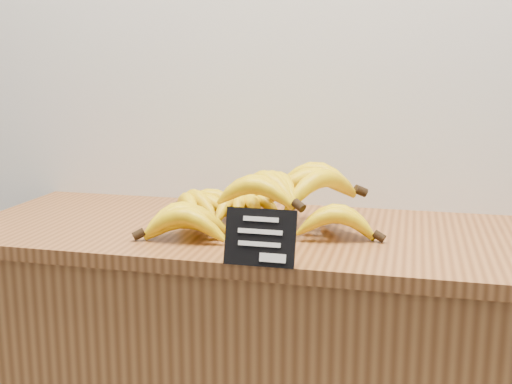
{
  "coord_description": "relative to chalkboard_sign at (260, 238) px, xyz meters",
  "views": [
    {
      "loc": [
        0.31,
        1.4,
        1.29
      ],
      "look_at": [
        -0.01,
        2.7,
        1.02
      ],
      "focal_mm": 45.0,
      "sensor_mm": 36.0,
      "label": 1
    }
  ],
  "objects": [
    {
      "name": "counter_top",
      "position": [
        -0.06,
        0.26,
        -0.07
      ],
      "size": [
        1.32,
        0.54,
        0.03
      ],
      "primitive_type": "cube",
      "color": "brown",
      "rests_on": "counter"
    },
    {
      "name": "banana_pile",
      "position": [
        -0.06,
        0.25,
        0.01
      ],
      "size": [
        0.51,
        0.35,
        0.13
      ],
      "color": "yellow",
      "rests_on": "counter_top"
    },
    {
      "name": "chalkboard_sign",
      "position": [
        0.0,
        0.0,
        0.0
      ],
      "size": [
        0.13,
        0.03,
        0.1
      ],
      "primitive_type": "cube",
      "rotation": [
        -0.28,
        0.0,
        0.0
      ],
      "color": "black",
      "rests_on": "counter_top"
    }
  ]
}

